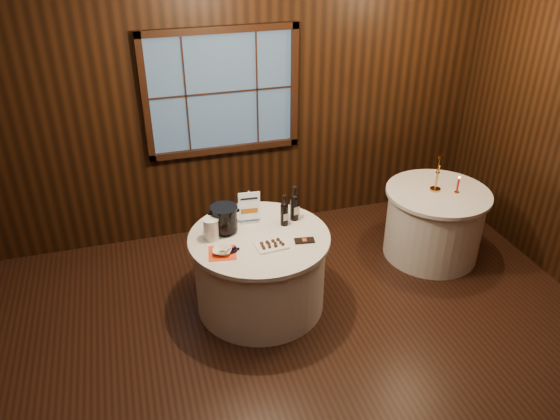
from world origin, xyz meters
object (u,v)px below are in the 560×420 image
object	(u,v)px
side_table	(434,223)
chocolate_plate	(272,245)
main_table	(260,271)
red_candle	(458,186)
grape_bunch	(234,250)
glass_pitcher	(211,229)
ice_bucket	(224,219)
port_bottle_right	(294,205)
brass_candlestick	(437,178)
chocolate_box	(304,241)
cracker_bowl	(222,251)
sign_stand	(249,211)
port_bottle_left	(284,212)

from	to	relation	value
side_table	chocolate_plate	size ratio (longest dim) A/B	3.74
main_table	red_candle	distance (m)	2.22
grape_bunch	glass_pitcher	size ratio (longest dim) A/B	0.83
ice_bucket	red_candle	world-z (taller)	ice_bucket
port_bottle_right	brass_candlestick	distance (m)	1.59
brass_candlestick	chocolate_box	bearing A→B (deg)	-161.69
cracker_bowl	red_candle	world-z (taller)	red_candle
port_bottle_right	ice_bucket	world-z (taller)	port_bottle_right
red_candle	side_table	bearing A→B (deg)	152.98
main_table	cracker_bowl	xyz separation A→B (m)	(-0.37, -0.17, 0.41)
sign_stand	port_bottle_right	size ratio (longest dim) A/B	0.94
port_bottle_right	red_candle	bearing A→B (deg)	-13.57
main_table	cracker_bowl	distance (m)	0.58
sign_stand	cracker_bowl	xyz separation A→B (m)	(-0.35, -0.44, -0.09)
brass_candlestick	port_bottle_right	bearing A→B (deg)	-174.79
main_table	grape_bunch	bearing A→B (deg)	-144.82
chocolate_box	port_bottle_left	bearing A→B (deg)	114.01
side_table	red_candle	bearing A→B (deg)	-27.02
side_table	cracker_bowl	distance (m)	2.45
side_table	sign_stand	distance (m)	2.08
main_table	chocolate_box	world-z (taller)	chocolate_box
grape_bunch	red_candle	world-z (taller)	red_candle
brass_candlestick	chocolate_plate	bearing A→B (deg)	-164.49
sign_stand	chocolate_plate	bearing A→B (deg)	-74.59
main_table	chocolate_box	distance (m)	0.57
port_bottle_right	cracker_bowl	size ratio (longest dim) A/B	2.16
chocolate_box	red_candle	world-z (taller)	red_candle
sign_stand	ice_bucket	bearing A→B (deg)	-152.31
port_bottle_left	chocolate_plate	xyz separation A→B (m)	(-0.21, -0.32, -0.12)
side_table	port_bottle_right	bearing A→B (deg)	-176.13
ice_bucket	brass_candlestick	distance (m)	2.26
main_table	side_table	bearing A→B (deg)	8.53
ice_bucket	cracker_bowl	xyz separation A→B (m)	(-0.09, -0.34, -0.11)
port_bottle_right	red_candle	distance (m)	1.77
brass_candlestick	red_candle	distance (m)	0.23
port_bottle_left	brass_candlestick	size ratio (longest dim) A/B	0.78
sign_stand	brass_candlestick	bearing A→B (deg)	7.26
side_table	brass_candlestick	distance (m)	0.53
grape_bunch	red_candle	bearing A→B (deg)	9.57
grape_bunch	port_bottle_right	bearing A→B (deg)	29.93
grape_bunch	cracker_bowl	xyz separation A→B (m)	(-0.10, 0.02, 0.00)
chocolate_plate	red_candle	xyz separation A→B (m)	(2.10, 0.42, 0.06)
side_table	main_table	bearing A→B (deg)	-171.47
sign_stand	grape_bunch	bearing A→B (deg)	-113.17
port_bottle_left	red_candle	xyz separation A→B (m)	(1.88, 0.09, -0.06)
main_table	port_bottle_right	distance (m)	0.69
port_bottle_right	glass_pitcher	world-z (taller)	port_bottle_right
cracker_bowl	red_candle	xyz separation A→B (m)	(2.53, 0.39, 0.05)
cracker_bowl	main_table	bearing A→B (deg)	25.19
brass_candlestick	glass_pitcher	bearing A→B (deg)	-173.87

